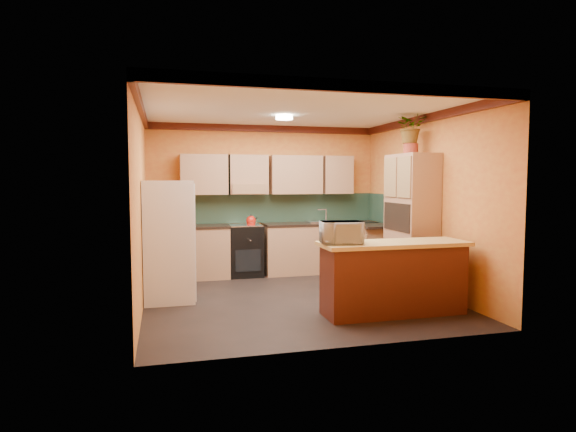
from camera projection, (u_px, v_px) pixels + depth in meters
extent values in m
plane|color=black|center=(294.00, 298.00, 6.96)|extent=(4.20, 4.20, 0.00)
cube|color=white|center=(295.00, 109.00, 6.75)|extent=(4.20, 4.20, 0.04)
cube|color=gold|center=(265.00, 199.00, 8.88)|extent=(4.20, 0.04, 2.70)
cube|color=gold|center=(349.00, 216.00, 4.83)|extent=(4.20, 0.04, 2.70)
cube|color=gold|center=(141.00, 207.00, 6.33)|extent=(0.04, 4.20, 2.70)
cube|color=gold|center=(426.00, 203.00, 7.38)|extent=(0.04, 4.20, 2.70)
cube|color=#1E382B|center=(278.00, 208.00, 8.95)|extent=(3.70, 0.02, 0.53)
cube|color=#1E382B|center=(385.00, 209.00, 8.74)|extent=(0.02, 1.40, 0.53)
cube|color=tan|center=(272.00, 175.00, 8.71)|extent=(3.10, 0.34, 0.70)
cylinder|color=white|center=(284.00, 118.00, 7.34)|extent=(0.26, 0.26, 0.06)
cube|color=tan|center=(279.00, 250.00, 8.72)|extent=(3.65, 0.60, 0.88)
cube|color=black|center=(279.00, 225.00, 8.68)|extent=(3.65, 0.62, 0.04)
cube|color=black|center=(245.00, 250.00, 8.56)|extent=(0.58, 0.58, 0.91)
cube|color=silver|center=(320.00, 222.00, 8.87)|extent=(0.48, 0.40, 0.03)
cube|color=tan|center=(374.00, 251.00, 8.54)|extent=(0.60, 0.80, 0.88)
cube|color=black|center=(374.00, 226.00, 8.51)|extent=(0.62, 0.80, 0.04)
cube|color=silver|center=(169.00, 241.00, 6.75)|extent=(0.68, 0.66, 1.70)
cube|color=tan|center=(411.00, 223.00, 7.34)|extent=(0.48, 0.90, 2.10)
cylinder|color=maroon|center=(411.00, 149.00, 7.31)|extent=(0.22, 0.22, 0.16)
imported|color=tan|center=(411.00, 127.00, 7.28)|extent=(0.53, 0.49, 0.50)
cube|color=#542513|center=(393.00, 280.00, 6.12)|extent=(1.80, 0.55, 0.88)
cube|color=tan|center=(394.00, 244.00, 6.09)|extent=(1.90, 0.65, 0.05)
imported|color=silver|center=(341.00, 233.00, 5.89)|extent=(0.54, 0.40, 0.27)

